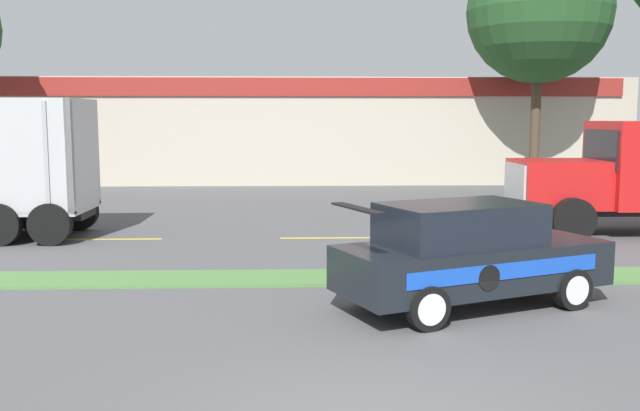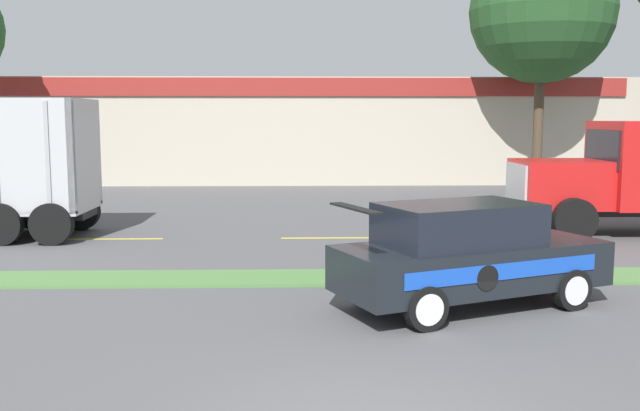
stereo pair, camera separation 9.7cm
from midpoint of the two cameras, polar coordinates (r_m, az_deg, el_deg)
The scene contains 6 objects.
grass_verge at distance 13.65m, azimuth 1.07°, elevation -5.79°, with size 120.00×1.28×0.06m, color #517F42.
centre_line_3 at distance 18.77m, azimuth -16.29°, elevation -2.60°, with size 2.40×0.14×0.01m, color yellow.
centre_line_4 at distance 18.20m, azimuth 0.43°, elevation -2.60°, with size 2.40×0.14×0.01m, color yellow.
centre_line_5 at distance 19.20m, azimuth 16.76°, elevation -2.40°, with size 2.40×0.14×0.01m, color yellow.
rally_car at distance 11.75m, azimuth 11.57°, elevation -3.82°, with size 4.74×3.27×1.75m.
store_building_backdrop at distance 37.71m, azimuth -1.06°, elevation 6.12°, with size 29.37×12.10×4.82m.
Camera 1 is at (-0.77, -6.44, 3.08)m, focal length 40.00 mm.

